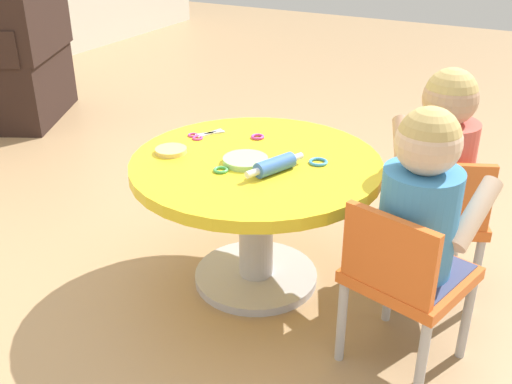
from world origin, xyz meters
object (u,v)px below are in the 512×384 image
(craft_table, at_px, (256,193))
(child_chair_left, at_px, (404,278))
(seated_child_left, at_px, (421,200))
(child_chair_right, at_px, (436,216))
(armchair_dark, at_px, (5,68))
(rolling_pin, at_px, (275,165))
(craft_scissors, at_px, (202,135))
(seated_child_right, at_px, (443,147))

(craft_table, xyz_separation_m, child_chair_left, (-0.19, -0.57, -0.04))
(craft_table, xyz_separation_m, seated_child_left, (-0.15, -0.58, 0.18))
(child_chair_right, bearing_deg, craft_table, 110.33)
(armchair_dark, bearing_deg, seated_child_left, -110.07)
(child_chair_left, relative_size, rolling_pin, 2.41)
(child_chair_left, bearing_deg, rolling_pin, 74.22)
(craft_scissors, bearing_deg, armchair_dark, 68.36)
(rolling_pin, xyz_separation_m, craft_scissors, (0.16, 0.37, -0.02))
(rolling_pin, bearing_deg, armchair_dark, 68.13)
(child_chair_left, distance_m, seated_child_left, 0.23)
(seated_child_left, distance_m, seated_child_right, 0.40)
(rolling_pin, bearing_deg, child_chair_right, -60.06)
(child_chair_left, xyz_separation_m, seated_child_left, (0.04, -0.01, 0.23))
(child_chair_left, xyz_separation_m, craft_scissors, (0.29, 0.84, 0.17))
(armchair_dark, relative_size, rolling_pin, 4.30)
(child_chair_right, xyz_separation_m, rolling_pin, (-0.27, 0.46, 0.19))
(child_chair_left, xyz_separation_m, armchair_dark, (1.04, 2.72, 0.00))
(seated_child_left, height_order, craft_scissors, seated_child_left)
(child_chair_right, distance_m, craft_scissors, 0.86)
(craft_table, distance_m, rolling_pin, 0.19)
(craft_table, distance_m, armchair_dark, 2.31)
(craft_table, bearing_deg, armchair_dark, 68.57)
(seated_child_left, bearing_deg, craft_scissors, 73.53)
(craft_table, distance_m, child_chair_right, 0.60)
(child_chair_right, bearing_deg, rolling_pin, 119.94)
(child_chair_left, distance_m, child_chair_right, 0.40)
(seated_child_left, bearing_deg, child_chair_right, 2.62)
(child_chair_right, height_order, armchair_dark, armchair_dark)
(seated_child_left, height_order, rolling_pin, seated_child_left)
(seated_child_right, relative_size, craft_scissors, 3.60)
(seated_child_right, height_order, armchair_dark, armchair_dark)
(seated_child_right, relative_size, armchair_dark, 0.53)
(child_chair_left, height_order, rolling_pin, child_chair_left)
(seated_child_left, distance_m, armchair_dark, 2.91)
(child_chair_right, bearing_deg, seated_child_right, 23.67)
(child_chair_right, bearing_deg, armchair_dark, 76.77)
(child_chair_left, distance_m, craft_scissors, 0.90)
(craft_table, relative_size, seated_child_left, 1.63)
(seated_child_left, height_order, child_chair_right, seated_child_left)
(rolling_pin, bearing_deg, child_chair_left, -105.78)
(child_chair_left, xyz_separation_m, seated_child_right, (0.43, 0.02, 0.23))
(rolling_pin, bearing_deg, craft_table, 59.20)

